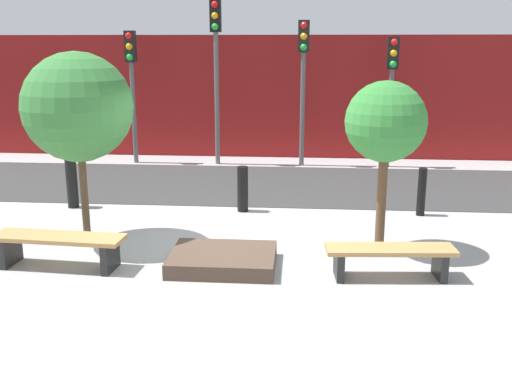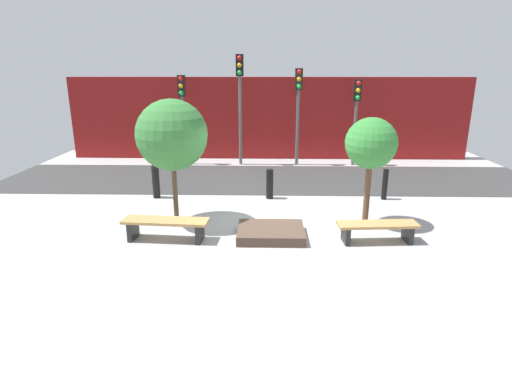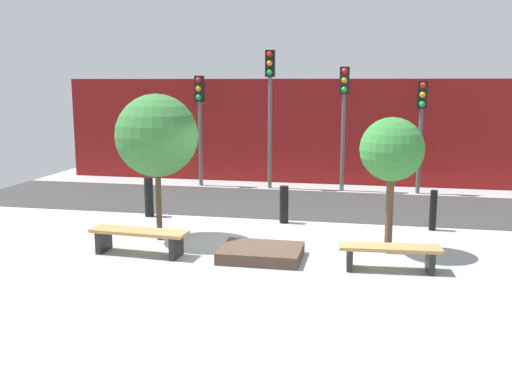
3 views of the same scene
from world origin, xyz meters
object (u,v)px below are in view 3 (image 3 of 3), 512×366
bollard_left (284,205)px  traffic_light_mid_west (270,95)px  bench_left (139,237)px  tree_behind_left_bench (157,136)px  bench_right (390,253)px  tree_behind_right_bench (392,151)px  traffic_light_west (200,110)px  traffic_light_east (421,116)px  bollard_center (433,210)px  traffic_light_mid_east (344,106)px  bollard_far_left (149,197)px  planter_bed (261,253)px

bollard_left → traffic_light_mid_west: (-1.09, 4.24, 2.39)m
bench_left → tree_behind_left_bench: size_ratio=0.63×
bench_left → tree_behind_left_bench: bearing=94.0°
bench_right → tree_behind_right_bench: tree_behind_right_bench is taller
traffic_light_west → traffic_light_east: (6.56, -0.00, -0.10)m
bollard_center → traffic_light_mid_east: size_ratio=0.24×
bollard_far_left → traffic_light_mid_west: bearing=62.7°
tree_behind_right_bench → tree_behind_left_bench: bearing=180.0°
tree_behind_left_bench → traffic_light_mid_east: traffic_light_mid_east is taller
bollard_far_left → traffic_light_mid_east: (4.38, 4.24, 2.03)m
bench_left → bollard_far_left: size_ratio=1.98×
bench_left → traffic_light_west: bearing=101.8°
tree_behind_left_bench → bollard_far_left: size_ratio=3.12×
tree_behind_left_bench → traffic_light_mid_west: (1.20, 6.15, 0.68)m
bench_left → bollard_center: bearing=31.9°
bollard_left → traffic_light_east: size_ratio=0.27×
bench_left → bollard_center: (5.58, 2.96, 0.10)m
traffic_light_west → traffic_light_mid_east: 4.38m
bench_left → traffic_light_mid_east: (3.38, 7.20, 2.17)m
bench_right → traffic_light_mid_east: size_ratio=0.48×
bench_left → bench_right: (4.58, 0.00, -0.03)m
planter_bed → traffic_light_west: bearing=115.1°
traffic_light_mid_east → traffic_light_mid_west: bearing=180.0°
traffic_light_west → traffic_light_mid_west: traffic_light_mid_west is taller
bollard_center → traffic_light_east: bearing=90.1°
bench_left → traffic_light_mid_east: bearing=68.8°
traffic_light_mid_west → bollard_center: bearing=-44.1°
bollard_center → traffic_light_mid_east: bearing=117.3°
bench_left → bollard_left: (2.29, 2.96, 0.09)m
tree_behind_right_bench → bollard_left: 3.35m
bollard_left → bench_right: bearing=-52.3°
bollard_far_left → traffic_light_west: 4.64m
planter_bed → traffic_light_mid_west: bearing=98.9°
planter_bed → bollard_far_left: size_ratio=1.55×
traffic_light_west → tree_behind_right_bench: bearing=-47.8°
traffic_light_east → bollard_far_left: bearing=-147.1°
traffic_light_west → bench_right: bearing=-52.3°
bench_right → traffic_light_east: size_ratio=0.54×
bench_left → tree_behind_right_bench: size_ratio=0.73×
planter_bed → traffic_light_east: 8.02m
traffic_light_mid_east → traffic_light_east: traffic_light_mid_east is taller
bench_left → traffic_light_west: traffic_light_west is taller
bench_left → bollard_far_left: 3.13m
traffic_light_west → bollard_center: bearing=-32.9°
bollard_far_left → traffic_light_mid_west: traffic_light_mid_west is taller
planter_bed → traffic_light_west: traffic_light_west is taller
bench_right → bollard_center: size_ratio=1.97×
bench_left → bollard_center: 6.31m
bollard_center → traffic_light_mid_west: size_ratio=0.21×
traffic_light_east → traffic_light_mid_east: bearing=180.0°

